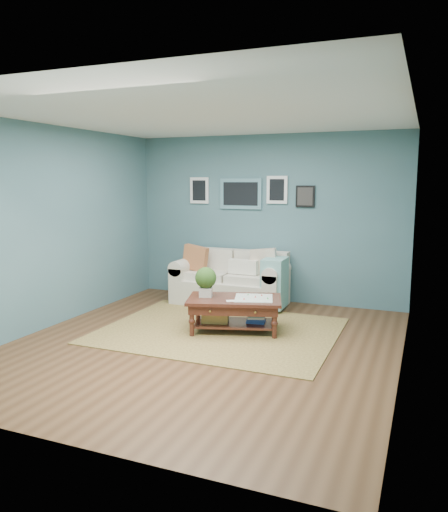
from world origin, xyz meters
The scene contains 4 objects.
room_shell centered at (-0.01, 0.06, 1.36)m, with size 5.00×5.02×2.70m.
area_rug centered at (-0.04, 0.58, 0.01)m, with size 3.00×2.40×0.01m, color brown.
loveseat centered at (-0.37, 2.02, 0.38)m, with size 1.84×0.83×0.94m.
coffee_table centered at (0.09, 0.62, 0.37)m, with size 1.36×1.03×0.84m.
Camera 1 is at (2.43, -5.29, 1.97)m, focal length 35.00 mm.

